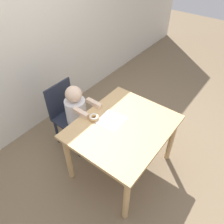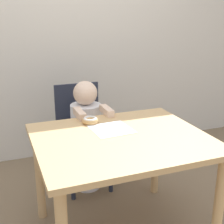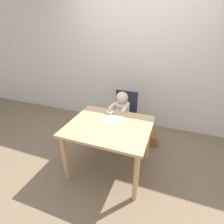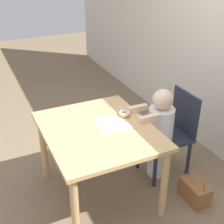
{
  "view_description": "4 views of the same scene",
  "coord_description": "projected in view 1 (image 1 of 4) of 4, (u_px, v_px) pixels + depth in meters",
  "views": [
    {
      "loc": [
        -1.3,
        -0.86,
        2.29
      ],
      "look_at": [
        -0.01,
        0.13,
        0.83
      ],
      "focal_mm": 35.0,
      "sensor_mm": 36.0,
      "label": 1
    },
    {
      "loc": [
        -0.68,
        -1.62,
        1.44
      ],
      "look_at": [
        -0.01,
        0.13,
        0.83
      ],
      "focal_mm": 50.0,
      "sensor_mm": 36.0,
      "label": 2
    },
    {
      "loc": [
        0.7,
        -1.78,
        1.86
      ],
      "look_at": [
        -0.01,
        0.13,
        0.83
      ],
      "focal_mm": 28.0,
      "sensor_mm": 36.0,
      "label": 3
    },
    {
      "loc": [
        2.07,
        -0.84,
        2.04
      ],
      "look_at": [
        -0.01,
        0.13,
        0.83
      ],
      "focal_mm": 50.0,
      "sensor_mm": 36.0,
      "label": 4
    }
  ],
  "objects": [
    {
      "name": "ground_plane",
      "position": [
        121.0,
        166.0,
        2.69
      ],
      "size": [
        12.0,
        12.0,
        0.0
      ],
      "primitive_type": "plane",
      "color": "#7A664C"
    },
    {
      "name": "dining_table",
      "position": [
        123.0,
        132.0,
        2.28
      ],
      "size": [
        1.04,
        0.88,
        0.71
      ],
      "color": "tan",
      "rests_on": "ground_plane"
    },
    {
      "name": "wall_back",
      "position": [
        23.0,
        38.0,
        2.51
      ],
      "size": [
        8.0,
        0.05,
        2.5
      ],
      "color": "silver",
      "rests_on": "ground_plane"
    },
    {
      "name": "child_figure",
      "position": [
        77.0,
        118.0,
        2.65
      ],
      "size": [
        0.26,
        0.42,
        0.92
      ],
      "color": "white",
      "rests_on": "ground_plane"
    },
    {
      "name": "chair",
      "position": [
        70.0,
        116.0,
        2.73
      ],
      "size": [
        0.39,
        0.45,
        0.85
      ],
      "color": "#232838",
      "rests_on": "ground_plane"
    },
    {
      "name": "napkin",
      "position": [
        111.0,
        120.0,
        2.27
      ],
      "size": [
        0.26,
        0.26,
        0.0
      ],
      "color": "white",
      "rests_on": "dining_table"
    },
    {
      "name": "handbag",
      "position": [
        97.0,
        116.0,
        3.22
      ],
      "size": [
        0.28,
        0.16,
        0.3
      ],
      "color": "brown",
      "rests_on": "ground_plane"
    },
    {
      "name": "donut",
      "position": [
        94.0,
        117.0,
        2.27
      ],
      "size": [
        0.11,
        0.11,
        0.04
      ],
      "color": "tan",
      "rests_on": "dining_table"
    }
  ]
}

